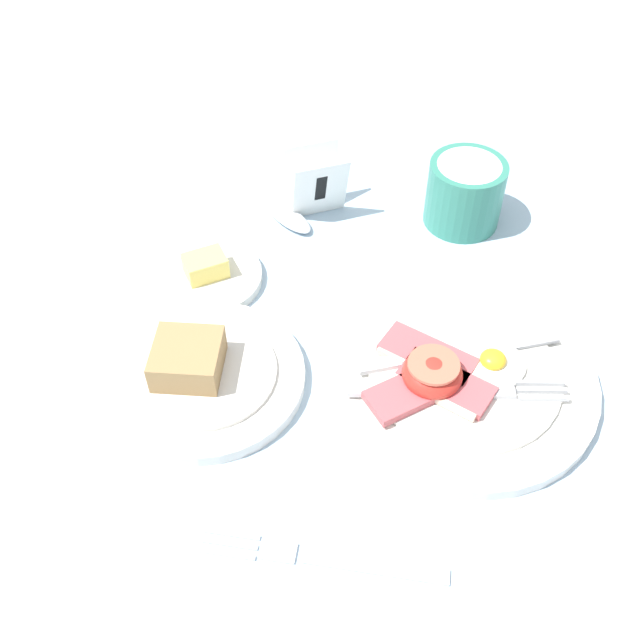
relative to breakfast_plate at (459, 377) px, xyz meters
name	(u,v)px	position (x,y,z in m)	size (l,w,h in m)	color
ground_plane	(397,374)	(-0.05, 0.02, -0.01)	(3.00, 3.00, 0.00)	#A3BCD1
breakfast_plate	(459,377)	(0.00, 0.00, 0.00)	(0.23, 0.23, 0.04)	silver
bread_plate	(203,373)	(-0.22, 0.05, 0.00)	(0.18, 0.18, 0.04)	silver
sugar_cup	(465,192)	(0.08, 0.21, 0.03)	(0.08, 0.08, 0.07)	#337F6B
butter_dish	(207,275)	(-0.20, 0.18, 0.00)	(0.11, 0.11, 0.03)	silver
number_card	(317,183)	(-0.07, 0.26, 0.03)	(0.06, 0.05, 0.07)	white
teaspoon_by_saucer	(304,230)	(-0.09, 0.23, -0.01)	(0.11, 0.18, 0.01)	silver
fork_on_cloth	(327,558)	(-0.15, -0.13, -0.01)	(0.18, 0.08, 0.01)	silver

